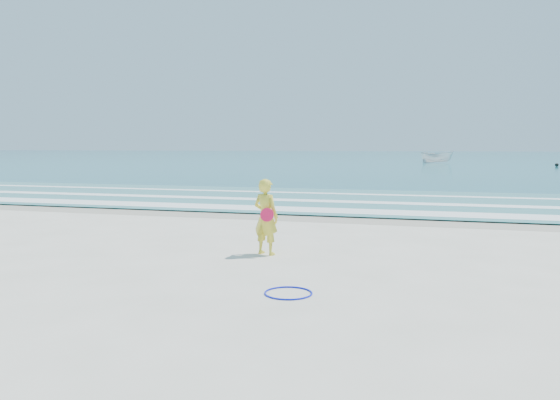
# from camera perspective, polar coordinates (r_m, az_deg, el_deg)

# --- Properties ---
(ground) EXTENTS (400.00, 400.00, 0.00)m
(ground) POSITION_cam_1_polar(r_m,az_deg,el_deg) (8.26, -11.45, -9.49)
(ground) COLOR silver
(ground) RESTS_ON ground
(wet_sand) EXTENTS (400.00, 2.40, 0.00)m
(wet_sand) POSITION_cam_1_polar(r_m,az_deg,el_deg) (16.62, 3.02, -1.73)
(wet_sand) COLOR #B2A893
(wet_sand) RESTS_ON ground
(ocean) EXTENTS (400.00, 190.00, 0.04)m
(ocean) POSITION_cam_1_polar(r_m,az_deg,el_deg) (112.14, 14.23, 4.45)
(ocean) COLOR #19727F
(ocean) RESTS_ON ground
(shallow) EXTENTS (400.00, 10.00, 0.01)m
(shallow) POSITION_cam_1_polar(r_m,az_deg,el_deg) (21.49, 6.04, 0.05)
(shallow) COLOR #59B7AD
(shallow) RESTS_ON ocean
(foam_near) EXTENTS (400.00, 1.40, 0.01)m
(foam_near) POSITION_cam_1_polar(r_m,az_deg,el_deg) (17.88, 3.97, -1.04)
(foam_near) COLOR white
(foam_near) RESTS_ON shallow
(foam_mid) EXTENTS (400.00, 0.90, 0.01)m
(foam_mid) POSITION_cam_1_polar(r_m,az_deg,el_deg) (20.70, 5.66, -0.13)
(foam_mid) COLOR white
(foam_mid) RESTS_ON shallow
(foam_far) EXTENTS (400.00, 0.60, 0.01)m
(foam_far) POSITION_cam_1_polar(r_m,az_deg,el_deg) (23.94, 7.09, 0.64)
(foam_far) COLOR white
(foam_far) RESTS_ON shallow
(hoop) EXTENTS (0.81, 0.81, 0.03)m
(hoop) POSITION_cam_1_polar(r_m,az_deg,el_deg) (8.05, 0.87, -9.69)
(hoop) COLOR #0B17C7
(hoop) RESTS_ON ground
(boat) EXTENTS (4.06, 2.18, 1.49)m
(boat) POSITION_cam_1_polar(r_m,az_deg,el_deg) (69.00, 16.08, 4.35)
(boat) COLOR silver
(boat) RESTS_ON ocean
(buoy) EXTENTS (0.36, 0.36, 0.36)m
(buoy) POSITION_cam_1_polar(r_m,az_deg,el_deg) (61.56, 26.95, 3.29)
(buoy) COLOR black
(buoy) RESTS_ON ocean
(woman) EXTENTS (0.64, 0.52, 1.50)m
(woman) POSITION_cam_1_polar(r_m,az_deg,el_deg) (10.76, -1.48, -1.76)
(woman) COLOR yellow
(woman) RESTS_ON ground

